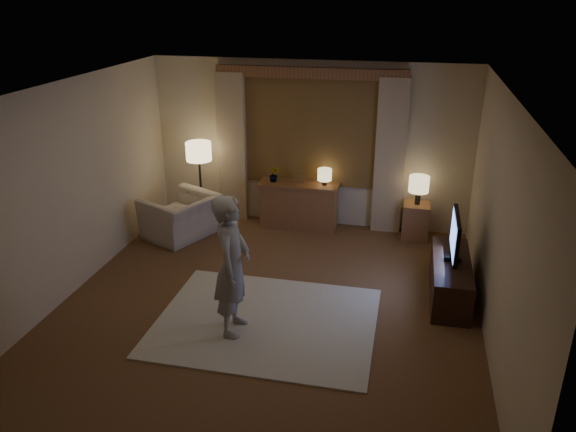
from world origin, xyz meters
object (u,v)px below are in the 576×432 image
(sideboard, at_px, (299,206))
(person, at_px, (232,266))
(side_table, at_px, (416,221))
(armchair, at_px, (181,217))
(tv_stand, at_px, (450,279))

(sideboard, relative_size, person, 0.75)
(sideboard, xyz_separation_m, side_table, (1.83, -0.05, -0.07))
(sideboard, distance_m, side_table, 1.83)
(armchair, relative_size, person, 0.63)
(tv_stand, bearing_deg, person, -151.31)
(armchair, bearing_deg, tv_stand, 100.22)
(sideboard, xyz_separation_m, person, (-0.12, -3.06, 0.47))
(armchair, distance_m, side_table, 3.59)
(tv_stand, height_order, person, person)
(armchair, height_order, tv_stand, armchair)
(sideboard, distance_m, person, 3.10)
(side_table, relative_size, person, 0.35)
(armchair, xyz_separation_m, tv_stand, (3.96, -0.98, -0.08))
(person, bearing_deg, sideboard, -4.57)
(sideboard, xyz_separation_m, tv_stand, (2.27, -1.75, -0.10))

